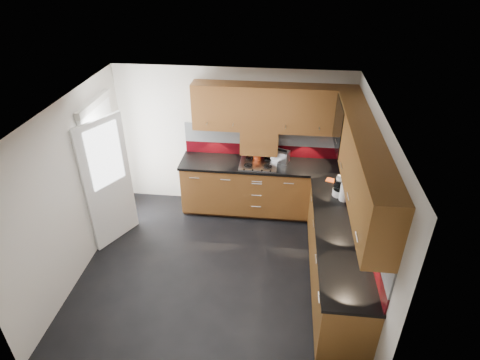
# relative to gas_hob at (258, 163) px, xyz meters

# --- Properties ---
(room) EXTENTS (4.00, 3.80, 2.64)m
(room) POSITION_rel_gas_hob_xyz_m (-0.45, -1.47, 0.54)
(room) COLOR black
(base_cabinets) EXTENTS (2.70, 3.20, 0.95)m
(base_cabinets) POSITION_rel_gas_hob_xyz_m (0.62, -0.75, -0.52)
(base_cabinets) COLOR brown
(base_cabinets) RESTS_ON room
(countertop) EXTENTS (2.72, 3.22, 0.04)m
(countertop) POSITION_rel_gas_hob_xyz_m (0.60, -0.77, -0.04)
(countertop) COLOR black
(countertop) RESTS_ON base_cabinets
(backsplash) EXTENTS (2.70, 3.20, 0.54)m
(backsplash) POSITION_rel_gas_hob_xyz_m (0.83, -0.54, 0.25)
(backsplash) COLOR maroon
(backsplash) RESTS_ON countertop
(upper_cabinets) EXTENTS (2.50, 3.20, 0.72)m
(upper_cabinets) POSITION_rel_gas_hob_xyz_m (0.78, -0.69, 0.88)
(upper_cabinets) COLOR brown
(upper_cabinets) RESTS_ON room
(extractor_hood) EXTENTS (0.60, 0.33, 0.40)m
(extractor_hood) POSITION_rel_gas_hob_xyz_m (0.00, 0.17, 0.32)
(extractor_hood) COLOR brown
(extractor_hood) RESTS_ON room
(glass_cabinet) EXTENTS (0.32, 0.80, 0.66)m
(glass_cabinet) POSITION_rel_gas_hob_xyz_m (1.26, -0.40, 0.91)
(glass_cabinet) COLOR black
(glass_cabinet) RESTS_ON room
(back_door) EXTENTS (0.42, 1.19, 2.04)m
(back_door) POSITION_rel_gas_hob_xyz_m (-2.23, -0.72, 0.08)
(back_door) COLOR white
(back_door) RESTS_ON room
(gas_hob) EXTENTS (0.60, 0.53, 0.05)m
(gas_hob) POSITION_rel_gas_hob_xyz_m (0.00, 0.00, 0.00)
(gas_hob) COLOR silver
(gas_hob) RESTS_ON countertop
(utensil_pot) EXTENTS (0.13, 0.13, 0.47)m
(utensil_pot) POSITION_rel_gas_hob_xyz_m (-0.03, 0.15, 0.09)
(utensil_pot) COLOR red
(utensil_pot) RESTS_ON countertop
(toaster) EXTENTS (0.32, 0.25, 0.20)m
(toaster) POSITION_rel_gas_hob_xyz_m (0.35, 0.13, 0.08)
(toaster) COLOR silver
(toaster) RESTS_ON countertop
(food_processor) EXTENTS (0.18, 0.18, 0.30)m
(food_processor) POSITION_rel_gas_hob_xyz_m (1.19, -0.78, 0.12)
(food_processor) COLOR white
(food_processor) RESTS_ON countertop
(paper_towel) EXTENTS (0.16, 0.16, 0.26)m
(paper_towel) POSITION_rel_gas_hob_xyz_m (1.25, -0.89, 0.12)
(paper_towel) COLOR white
(paper_towel) RESTS_ON countertop
(orange_cloth) EXTENTS (0.16, 0.15, 0.01)m
(orange_cloth) POSITION_rel_gas_hob_xyz_m (1.12, -0.39, -0.01)
(orange_cloth) COLOR #F25A1A
(orange_cloth) RESTS_ON countertop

